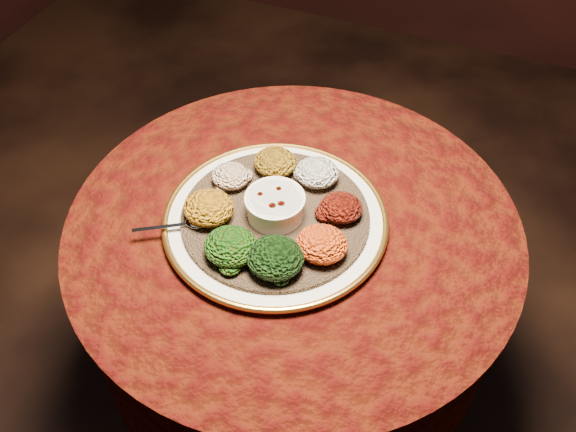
% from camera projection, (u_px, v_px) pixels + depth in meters
% --- Properties ---
extents(table, '(0.96, 0.96, 0.73)m').
position_uv_depth(table, '(293.00, 275.00, 1.48)').
color(table, black).
rests_on(table, ground).
extents(platter, '(0.47, 0.47, 0.02)m').
position_uv_depth(platter, '(275.00, 220.00, 1.33)').
color(platter, white).
rests_on(platter, table).
extents(injera, '(0.48, 0.48, 0.01)m').
position_uv_depth(injera, '(275.00, 216.00, 1.32)').
color(injera, brown).
rests_on(injera, platter).
extents(stew_bowl, '(0.12, 0.12, 0.05)m').
position_uv_depth(stew_bowl, '(275.00, 205.00, 1.30)').
color(stew_bowl, white).
rests_on(stew_bowl, injera).
extents(spoon, '(0.13, 0.08, 0.01)m').
position_uv_depth(spoon, '(189.00, 224.00, 1.30)').
color(spoon, silver).
rests_on(spoon, injera).
extents(portion_ayib, '(0.10, 0.09, 0.05)m').
position_uv_depth(portion_ayib, '(317.00, 173.00, 1.37)').
color(portion_ayib, white).
rests_on(portion_ayib, injera).
extents(portion_kitfo, '(0.09, 0.08, 0.04)m').
position_uv_depth(portion_kitfo, '(341.00, 207.00, 1.31)').
color(portion_kitfo, black).
rests_on(portion_kitfo, injera).
extents(portion_tikil, '(0.10, 0.10, 0.05)m').
position_uv_depth(portion_tikil, '(322.00, 244.00, 1.24)').
color(portion_tikil, '#C48310').
rests_on(portion_tikil, injera).
extents(portion_gomen, '(0.11, 0.11, 0.05)m').
position_uv_depth(portion_gomen, '(275.00, 258.00, 1.21)').
color(portion_gomen, black).
rests_on(portion_gomen, injera).
extents(portion_mixveg, '(0.11, 0.10, 0.05)m').
position_uv_depth(portion_mixveg, '(231.00, 246.00, 1.23)').
color(portion_mixveg, '#9E340A').
rests_on(portion_mixveg, injera).
extents(portion_kik, '(0.10, 0.10, 0.05)m').
position_uv_depth(portion_kik, '(209.00, 208.00, 1.30)').
color(portion_kik, '#BD7D10').
rests_on(portion_kik, injera).
extents(portion_timatim, '(0.08, 0.08, 0.04)m').
position_uv_depth(portion_timatim, '(231.00, 176.00, 1.37)').
color(portion_timatim, maroon).
rests_on(portion_timatim, injera).
extents(portion_shiro, '(0.10, 0.09, 0.05)m').
position_uv_depth(portion_shiro, '(275.00, 162.00, 1.40)').
color(portion_shiro, '#916711').
rests_on(portion_shiro, injera).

